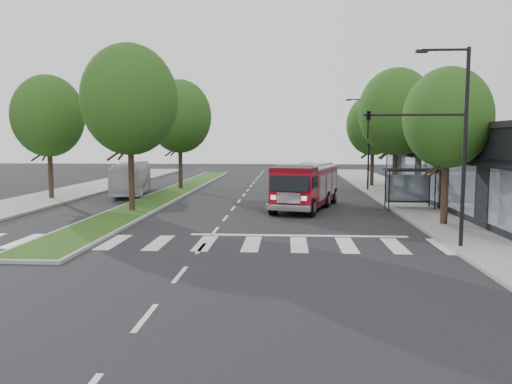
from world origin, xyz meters
TOP-DOWN VIEW (x-y plane):
  - ground at (0.00, 0.00)m, footprint 140.00×140.00m
  - sidewalk_right at (12.50, 10.00)m, footprint 5.00×80.00m
  - sidewalk_left at (-14.50, 10.00)m, footprint 5.00×80.00m
  - median at (-6.00, 18.00)m, footprint 3.00×50.00m
  - storefront_row at (17.00, 10.00)m, footprint 8.00×30.00m
  - bus_shelter at (11.20, 8.15)m, footprint 3.20×1.60m
  - tree_right_near at (11.50, 2.00)m, footprint 4.40×4.40m
  - tree_right_mid at (11.50, 14.00)m, footprint 5.60×5.60m
  - tree_right_far at (11.50, 24.00)m, footprint 5.00×5.00m
  - tree_median_near at (-6.00, 6.00)m, footprint 5.80×5.80m
  - tree_median_far at (-6.00, 20.00)m, footprint 5.60×5.60m
  - tree_left_mid at (-14.00, 12.00)m, footprint 5.20×5.20m
  - streetlight_right_near at (9.61, -3.50)m, footprint 4.08×0.22m
  - streetlight_right_far at (10.35, 20.00)m, footprint 2.11×0.20m
  - fire_engine at (4.71, 8.27)m, footprint 4.83×8.99m
  - city_bus at (-9.21, 16.12)m, footprint 3.92×9.73m

SIDE VIEW (x-z plane):
  - ground at x=0.00m, z-range 0.00..0.00m
  - sidewalk_right at x=12.50m, z-range 0.00..0.15m
  - sidewalk_left at x=-14.50m, z-range 0.00..0.15m
  - median at x=-6.00m, z-range 0.00..0.16m
  - city_bus at x=-9.21m, z-range 0.00..2.64m
  - fire_engine at x=4.71m, z-range -0.06..2.93m
  - bus_shelter at x=11.20m, z-range 0.73..3.34m
  - storefront_row at x=17.00m, z-range 0.00..5.00m
  - streetlight_right_far at x=10.35m, z-range 0.48..8.48m
  - streetlight_right_near at x=9.61m, z-range 0.67..8.67m
  - tree_right_near at x=11.50m, z-range 1.48..9.53m
  - tree_right_far at x=11.50m, z-range 1.47..10.20m
  - tree_left_mid at x=-14.00m, z-range 1.58..10.74m
  - tree_right_mid at x=11.50m, z-range 1.63..11.35m
  - tree_median_far at x=-6.00m, z-range 1.63..11.35m
  - tree_median_near at x=-6.00m, z-range 1.73..11.89m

